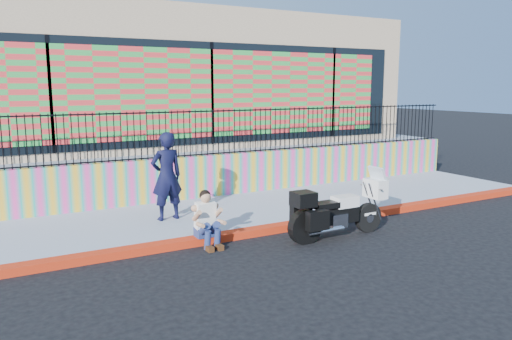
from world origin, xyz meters
TOP-DOWN VIEW (x-y plane):
  - ground at (0.00, 0.00)m, footprint 90.00×90.00m
  - red_curb at (0.00, 0.00)m, footprint 16.00×0.30m
  - sidewalk at (0.00, 1.65)m, footprint 16.00×3.00m
  - mural_wall at (0.00, 3.25)m, footprint 16.00×0.20m
  - metal_fence at (0.00, 3.25)m, footprint 15.80×0.04m
  - elevated_platform at (0.00, 8.35)m, footprint 16.00×10.00m
  - storefront_building at (0.00, 8.13)m, footprint 14.00×8.06m
  - police_motorcycle at (0.47, -0.95)m, footprint 2.23×0.74m
  - police_officer at (-2.25, 1.54)m, footprint 0.74×0.52m
  - seated_man at (-2.03, -0.21)m, footprint 0.54×0.71m

SIDE VIEW (x-z plane):
  - ground at x=0.00m, z-range 0.00..0.00m
  - red_curb at x=0.00m, z-range 0.00..0.15m
  - sidewalk at x=0.00m, z-range 0.00..0.15m
  - seated_man at x=-2.03m, z-range -0.08..0.98m
  - police_motorcycle at x=0.47m, z-range -0.11..1.28m
  - elevated_platform at x=0.00m, z-range 0.00..1.25m
  - mural_wall at x=0.00m, z-range 0.15..1.25m
  - police_officer at x=-2.25m, z-range 0.15..2.09m
  - metal_fence at x=0.00m, z-range 1.25..2.45m
  - storefront_building at x=0.00m, z-range 1.25..5.25m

